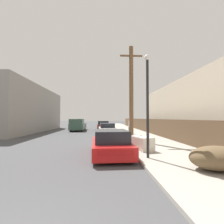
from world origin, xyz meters
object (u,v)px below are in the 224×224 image
parked_sports_car_red (111,144)px  car_parked_mid (107,129)px  discarded_fridge (142,143)px  car_parked_far (103,126)px  street_lamp (148,97)px  pickup_truck (78,125)px  brush_pile (217,158)px  pedestrian (130,126)px  utility_pole (131,92)px

parked_sports_car_red → car_parked_mid: car_parked_mid is taller
discarded_fridge → car_parked_far: (-2.12, 18.17, 0.18)m
discarded_fridge → street_lamp: street_lamp is taller
parked_sports_car_red → pickup_truck: size_ratio=0.83×
brush_pile → pedestrian: (-0.78, 13.96, 0.42)m
pickup_truck → pedestrian: size_ratio=3.42×
car_parked_mid → car_parked_far: 7.45m
pickup_truck → parked_sports_car_red: bearing=103.3°
discarded_fridge → brush_pile: brush_pile is taller
car_parked_far → street_lamp: size_ratio=0.89×
car_parked_mid → street_lamp: size_ratio=0.97×
discarded_fridge → car_parked_mid: 10.86m
pickup_truck → street_lamp: street_lamp is taller
street_lamp → brush_pile: (1.87, -1.94, -2.29)m
discarded_fridge → car_parked_far: bearing=81.2°
parked_sports_car_red → car_parked_far: (-0.32, 18.94, 0.08)m
discarded_fridge → pedestrian: pedestrian is taller
car_parked_mid → utility_pole: 7.67m
street_lamp → pedestrian: street_lamp is taller
utility_pole → brush_pile: 8.85m
discarded_fridge → car_parked_mid: car_parked_mid is taller
discarded_fridge → pedestrian: (0.90, 10.03, 0.46)m
pickup_truck → brush_pile: pickup_truck is taller
street_lamp → discarded_fridge: bearing=84.6°
discarded_fridge → street_lamp: 3.08m
discarded_fridge → utility_pole: 5.36m
pickup_truck → pedestrian: bearing=136.7°
discarded_fridge → brush_pile: 4.28m
pedestrian → discarded_fridge: bearing=-95.1°
parked_sports_car_red → utility_pole: bearing=66.5°
utility_pole → car_parked_far: bearing=98.9°
pedestrian → street_lamp: bearing=-95.2°
brush_pile → discarded_fridge: bearing=113.2°
brush_pile → pedestrian: pedestrian is taller
utility_pole → parked_sports_car_red: bearing=-111.2°
car_parked_mid → pedestrian: (2.58, -0.70, 0.34)m
discarded_fridge → car_parked_far: car_parked_far is taller
street_lamp → pedestrian: size_ratio=2.87×
car_parked_mid → pickup_truck: pickup_truck is taller
car_parked_mid → pedestrian: 2.69m
utility_pole → pedestrian: size_ratio=4.65×
parked_sports_car_red → discarded_fridge: bearing=21.2°
brush_pile → car_parked_mid: bearing=102.9°
parked_sports_car_red → pedestrian: bearing=73.7°
utility_pole → street_lamp: size_ratio=1.62×
parked_sports_car_red → utility_pole: utility_pole is taller
pickup_truck → street_lamp: bearing=107.2°
car_parked_far → utility_pole: (2.21, -14.10, 3.31)m
street_lamp → car_parked_far: bearing=95.5°
street_lamp → parked_sports_car_red: bearing=142.9°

